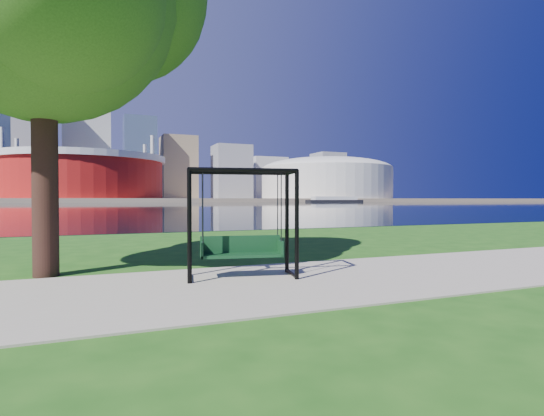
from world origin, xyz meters
TOP-DOWN VIEW (x-y plane):
  - ground at (0.00, 0.00)m, footprint 900.00×900.00m
  - path at (0.00, -0.50)m, footprint 120.00×4.00m
  - river at (0.00, 102.00)m, footprint 900.00×180.00m
  - far_bank at (0.00, 306.00)m, footprint 900.00×228.00m
  - stadium at (-10.00, 235.00)m, footprint 83.00×83.00m
  - arena at (135.00, 235.00)m, footprint 84.00×84.00m
  - skyline at (-4.27, 319.39)m, footprint 392.00×66.00m
  - swing at (-0.36, 0.20)m, footprint 2.17×1.25m
  - barge at (110.78, 183.91)m, footprint 30.05×10.72m

SIDE VIEW (x-z plane):
  - ground at x=0.00m, z-range 0.00..0.00m
  - river at x=0.00m, z-range 0.00..0.02m
  - path at x=0.00m, z-range 0.00..0.03m
  - far_bank at x=0.00m, z-range 0.00..2.00m
  - swing at x=-0.36m, z-range -0.03..2.05m
  - barge at x=110.78m, z-range -0.14..2.81m
  - stadium at x=-10.00m, z-range -1.77..30.23m
  - arena at x=135.00m, z-range 2.59..29.15m
  - skyline at x=-4.27m, z-range -12.36..84.14m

